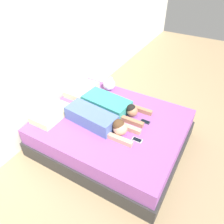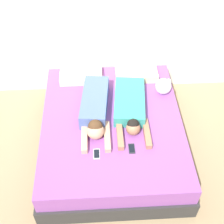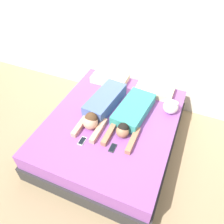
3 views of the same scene
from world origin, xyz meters
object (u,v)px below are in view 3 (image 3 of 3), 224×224
object	(u,v)px
pillow_head_right	(155,89)
person_right	(132,114)
bed	(112,132)
person_left	(102,106)
plush_toy	(171,106)
cell_phone_left	(82,141)
pillow_head_left	(110,78)
cell_phone_right	(113,148)

from	to	relation	value
pillow_head_right	person_right	bearing A→B (deg)	-102.41
bed	person_left	world-z (taller)	person_left
bed	plush_toy	size ratio (longest dim) A/B	9.55
person_left	cell_phone_left	distance (m)	0.63
pillow_head_left	person_left	world-z (taller)	person_left
plush_toy	bed	bearing A→B (deg)	-146.65
pillow_head_left	cell_phone_right	size ratio (longest dim) A/B	4.21
cell_phone_left	person_right	bearing A→B (deg)	55.80
person_left	person_right	size ratio (longest dim) A/B	1.02
pillow_head_left	person_left	bearing A→B (deg)	-75.78
bed	pillow_head_left	size ratio (longest dim) A/B	3.67
cell_phone_left	cell_phone_right	distance (m)	0.41
bed	pillow_head_left	world-z (taller)	pillow_head_left
person_right	plush_toy	distance (m)	0.59
cell_phone_right	pillow_head_left	bearing A→B (deg)	114.66
pillow_head_right	cell_phone_right	size ratio (longest dim) A/B	4.21
bed	cell_phone_right	world-z (taller)	cell_phone_right
cell_phone_left	cell_phone_right	world-z (taller)	same
pillow_head_right	plush_toy	world-z (taller)	plush_toy
bed	pillow_head_left	xyz separation A→B (m)	(-0.40, 0.85, 0.32)
person_right	plush_toy	size ratio (longest dim) A/B	4.93
pillow_head_left	plush_toy	xyz separation A→B (m)	(1.12, -0.37, 0.06)
cell_phone_left	person_left	bearing A→B (deg)	90.37
person_left	pillow_head_left	bearing A→B (deg)	104.22
person_right	cell_phone_right	distance (m)	0.61
pillow_head_right	cell_phone_left	world-z (taller)	pillow_head_right
pillow_head_left	plush_toy	bearing A→B (deg)	-18.39
pillow_head_left	plush_toy	distance (m)	1.18
bed	cell_phone_right	xyz separation A→B (m)	(0.20, -0.46, 0.27)
plush_toy	cell_phone_left	bearing A→B (deg)	-133.16
person_left	person_right	distance (m)	0.45
pillow_head_right	person_left	bearing A→B (deg)	-129.24
person_left	cell_phone_right	size ratio (longest dim) A/B	8.12
person_left	pillow_head_right	bearing A→B (deg)	50.76
person_right	cell_phone_right	xyz separation A→B (m)	(-0.04, -0.60, -0.07)
bed	person_right	xyz separation A→B (m)	(0.24, 0.14, 0.35)
pillow_head_right	person_right	size ratio (longest dim) A/B	0.53
bed	plush_toy	world-z (taller)	plush_toy
person_left	cell_phone_left	bearing A→B (deg)	-89.63
cell_phone_left	plush_toy	size ratio (longest dim) A/B	0.62
pillow_head_left	pillow_head_right	size ratio (longest dim) A/B	1.00
pillow_head_left	person_left	xyz separation A→B (m)	(0.19, -0.74, 0.05)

